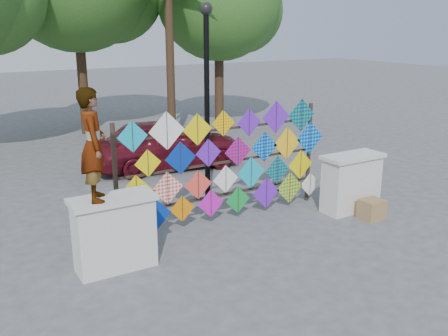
{
  "coord_description": "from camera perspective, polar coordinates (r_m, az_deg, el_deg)",
  "views": [
    {
      "loc": [
        -5.07,
        -7.75,
        3.98
      ],
      "look_at": [
        -0.09,
        0.6,
        1.19
      ],
      "focal_mm": 40.0,
      "sensor_mm": 36.0,
      "label": 1
    }
  ],
  "objects": [
    {
      "name": "ground",
      "position": [
        10.08,
        2.21,
        -7.26
      ],
      "size": [
        80.0,
        80.0,
        0.0
      ],
      "primitive_type": "plane",
      "color": "slate",
      "rests_on": "ground"
    },
    {
      "name": "parapet_left",
      "position": [
        8.58,
        -12.41,
        -7.22
      ],
      "size": [
        1.4,
        0.65,
        1.28
      ],
      "color": "silver",
      "rests_on": "ground"
    },
    {
      "name": "parapet_right",
      "position": [
        11.34,
        14.34,
        -1.59
      ],
      "size": [
        1.4,
        0.65,
        1.28
      ],
      "color": "silver",
      "rests_on": "ground"
    },
    {
      "name": "kite_rack",
      "position": [
        10.32,
        0.67,
        0.54
      ],
      "size": [
        4.95,
        0.24,
        2.44
      ],
      "color": "#30221A",
      "rests_on": "ground"
    },
    {
      "name": "vendor_woman",
      "position": [
        8.05,
        -14.71,
        2.56
      ],
      "size": [
        0.58,
        0.74,
        1.8
      ],
      "primitive_type": "imported",
      "rotation": [
        0.0,
        0.0,
        1.32
      ],
      "color": "#99999E",
      "rests_on": "parapet_left"
    },
    {
      "name": "sedan",
      "position": [
        14.37,
        -6.59,
        2.81
      ],
      "size": [
        4.45,
        2.23,
        1.45
      ],
      "primitive_type": "imported",
      "rotation": [
        0.0,
        0.0,
        1.45
      ],
      "color": "#5D101C",
      "rests_on": "ground"
    },
    {
      "name": "lamppost",
      "position": [
        11.21,
        -1.98,
        9.39
      ],
      "size": [
        0.28,
        0.28,
        4.46
      ],
      "color": "black",
      "rests_on": "ground"
    },
    {
      "name": "cardboard_box_near",
      "position": [
        11.09,
        16.54,
        -4.55
      ],
      "size": [
        0.48,
        0.42,
        0.42
      ],
      "primitive_type": "cube",
      "color": "#936947",
      "rests_on": "ground"
    },
    {
      "name": "cardboard_box_far",
      "position": [
        11.31,
        15.5,
        -4.33
      ],
      "size": [
        0.39,
        0.36,
        0.32
      ],
      "primitive_type": "cube",
      "color": "#936947",
      "rests_on": "ground"
    }
  ]
}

